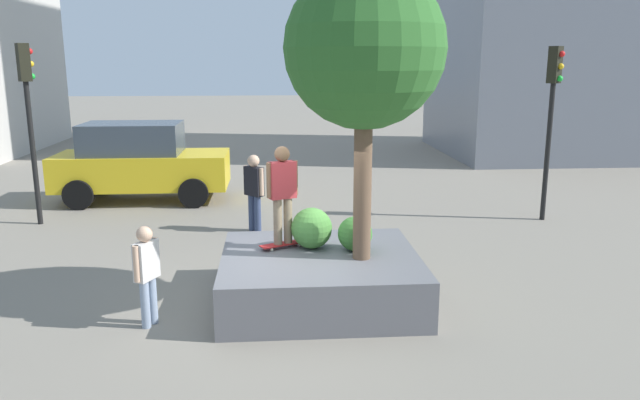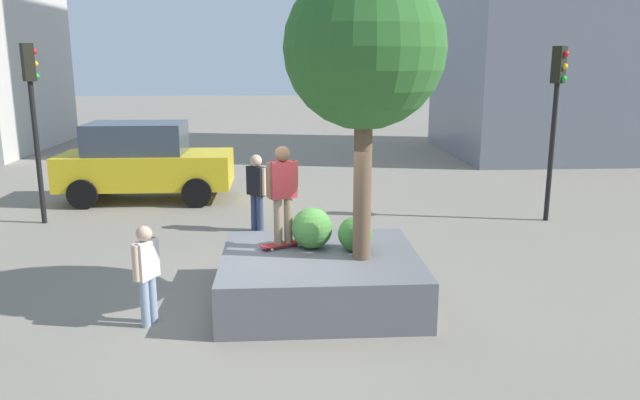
% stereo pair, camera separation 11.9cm
% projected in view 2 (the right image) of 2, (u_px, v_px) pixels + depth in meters
% --- Properties ---
extents(ground_plane, '(120.00, 120.00, 0.00)m').
position_uv_depth(ground_plane, '(284.00, 303.00, 9.92)').
color(ground_plane, gray).
extents(planter_ledge, '(3.16, 2.90, 0.79)m').
position_uv_depth(planter_ledge, '(320.00, 277.00, 9.94)').
color(planter_ledge, slate).
rests_on(planter_ledge, ground).
extents(plaza_tree, '(2.40, 2.40, 4.43)m').
position_uv_depth(plaza_tree, '(365.00, 50.00, 8.95)').
color(plaza_tree, brown).
rests_on(plaza_tree, planter_ledge).
extents(boxwood_shrub, '(0.68, 0.68, 0.68)m').
position_uv_depth(boxwood_shrub, '(312.00, 228.00, 10.12)').
color(boxwood_shrub, '#4C8C3D').
rests_on(boxwood_shrub, planter_ledge).
extents(hedge_clump, '(0.57, 0.57, 0.57)m').
position_uv_depth(hedge_clump, '(355.00, 234.00, 9.99)').
color(hedge_clump, '#3D7A33').
rests_on(hedge_clump, planter_ledge).
extents(skateboard, '(0.81, 0.55, 0.07)m').
position_uv_depth(skateboard, '(283.00, 244.00, 10.20)').
color(skateboard, '#A51E1E').
rests_on(skateboard, planter_ledge).
extents(skateboarder, '(0.52, 0.35, 1.63)m').
position_uv_depth(skateboarder, '(283.00, 188.00, 9.99)').
color(skateboarder, '#847056').
rests_on(skateboarder, skateboard).
extents(taxi_cab, '(4.68, 2.21, 2.17)m').
position_uv_depth(taxi_cab, '(144.00, 161.00, 16.97)').
color(taxi_cab, gold).
rests_on(taxi_cab, ground).
extents(traffic_light_corner, '(0.37, 0.37, 4.16)m').
position_uv_depth(traffic_light_corner, '(556.00, 103.00, 14.38)').
color(traffic_light_corner, black).
rests_on(traffic_light_corner, ground).
extents(traffic_light_median, '(0.37, 0.37, 4.22)m').
position_uv_depth(traffic_light_median, '(33.00, 102.00, 14.14)').
color(traffic_light_median, black).
rests_on(traffic_light_median, ground).
extents(bystander_watching, '(0.34, 0.47, 1.53)m').
position_uv_depth(bystander_watching, '(147.00, 268.00, 8.91)').
color(bystander_watching, '#8C9EB7').
rests_on(bystander_watching, ground).
extents(passerby_with_bag, '(0.47, 0.48, 1.77)m').
position_uv_depth(passerby_with_bag, '(257.00, 187.00, 13.87)').
color(passerby_with_bag, navy).
rests_on(passerby_with_bag, ground).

